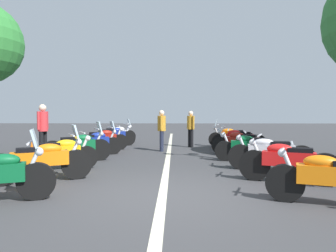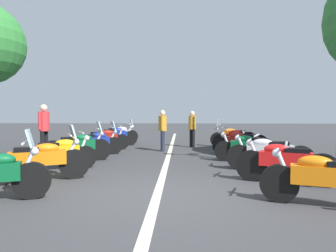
{
  "view_description": "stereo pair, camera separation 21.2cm",
  "coord_description": "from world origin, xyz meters",
  "px_view_note": "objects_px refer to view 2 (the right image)",
  "views": [
    {
      "loc": [
        -5.4,
        -0.21,
        1.47
      ],
      "look_at": [
        4.68,
        0.0,
        1.05
      ],
      "focal_mm": 32.61,
      "sensor_mm": 36.0,
      "label": 1
    },
    {
      "loc": [
        -5.4,
        -0.43,
        1.47
      ],
      "look_at": [
        4.68,
        0.0,
        1.05
      ],
      "focal_mm": 32.61,
      "sensor_mm": 36.0,
      "label": 2
    }
  ],
  "objects_px": {
    "motorcycle_left_row_3": "(78,146)",
    "motorcycle_right_row_4": "(242,142)",
    "motorcycle_left_row_7": "(119,134)",
    "motorcycle_right_row_5": "(239,139)",
    "motorcycle_right_row_2": "(269,153)",
    "motorcycle_left_row_4": "(95,142)",
    "motorcycle_left_row_5": "(103,139)",
    "bystander_1": "(44,126)",
    "motorcycle_left_row_6": "(115,136)",
    "traffic_cone_0": "(33,151)",
    "bystander_3": "(192,126)",
    "motorcycle_left_row_1": "(39,160)",
    "motorcycle_left_row_2": "(59,153)",
    "motorcycle_right_row_1": "(285,161)",
    "motorcycle_right_row_3": "(249,147)",
    "motorcycle_right_row_6": "(233,136)",
    "motorcycle_right_row_0": "(326,178)",
    "bystander_0": "(163,127)"
  },
  "relations": [
    {
      "from": "motorcycle_left_row_3",
      "to": "motorcycle_right_row_4",
      "type": "bearing_deg",
      "value": -10.21
    },
    {
      "from": "motorcycle_left_row_7",
      "to": "motorcycle_right_row_5",
      "type": "xyz_separation_m",
      "value": [
        -2.85,
        -5.43,
        -0.01
      ]
    },
    {
      "from": "motorcycle_left_row_7",
      "to": "motorcycle_right_row_2",
      "type": "xyz_separation_m",
      "value": [
        -7.14,
        -5.36,
        -0.0
      ]
    },
    {
      "from": "motorcycle_left_row_7",
      "to": "motorcycle_left_row_4",
      "type": "bearing_deg",
      "value": -107.94
    },
    {
      "from": "motorcycle_left_row_5",
      "to": "motorcycle_right_row_4",
      "type": "distance_m",
      "value": 5.38
    },
    {
      "from": "motorcycle_right_row_5",
      "to": "motorcycle_left_row_3",
      "type": "bearing_deg",
      "value": 43.65
    },
    {
      "from": "motorcycle_right_row_4",
      "to": "bystander_1",
      "type": "xyz_separation_m",
      "value": [
        -0.72,
        6.73,
        0.59
      ]
    },
    {
      "from": "motorcycle_left_row_4",
      "to": "motorcycle_left_row_6",
      "type": "bearing_deg",
      "value": 61.94
    },
    {
      "from": "motorcycle_right_row_5",
      "to": "traffic_cone_0",
      "type": "distance_m",
      "value": 7.54
    },
    {
      "from": "motorcycle_left_row_6",
      "to": "bystander_3",
      "type": "relative_size",
      "value": 1.21
    },
    {
      "from": "motorcycle_left_row_1",
      "to": "motorcycle_left_row_6",
      "type": "xyz_separation_m",
      "value": [
        7.22,
        -0.09,
        -0.01
      ]
    },
    {
      "from": "motorcycle_left_row_4",
      "to": "traffic_cone_0",
      "type": "xyz_separation_m",
      "value": [
        -1.27,
        1.61,
        -0.17
      ]
    },
    {
      "from": "motorcycle_left_row_6",
      "to": "bystander_1",
      "type": "bearing_deg",
      "value": -142.18
    },
    {
      "from": "motorcycle_left_row_2",
      "to": "bystander_1",
      "type": "relative_size",
      "value": 1.02
    },
    {
      "from": "motorcycle_right_row_1",
      "to": "bystander_3",
      "type": "relative_size",
      "value": 1.24
    },
    {
      "from": "motorcycle_right_row_1",
      "to": "motorcycle_left_row_6",
      "type": "bearing_deg",
      "value": -32.79
    },
    {
      "from": "motorcycle_right_row_3",
      "to": "bystander_3",
      "type": "relative_size",
      "value": 1.35
    },
    {
      "from": "motorcycle_left_row_2",
      "to": "bystander_3",
      "type": "relative_size",
      "value": 1.15
    },
    {
      "from": "motorcycle_left_row_2",
      "to": "motorcycle_right_row_6",
      "type": "relative_size",
      "value": 0.88
    },
    {
      "from": "motorcycle_left_row_1",
      "to": "motorcycle_right_row_2",
      "type": "relative_size",
      "value": 0.91
    },
    {
      "from": "motorcycle_right_row_3",
      "to": "motorcycle_left_row_4",
      "type": "bearing_deg",
      "value": -3.25
    },
    {
      "from": "motorcycle_left_row_1",
      "to": "motorcycle_right_row_2",
      "type": "bearing_deg",
      "value": -12.28
    },
    {
      "from": "motorcycle_left_row_2",
      "to": "traffic_cone_0",
      "type": "distance_m",
      "value": 2.18
    },
    {
      "from": "motorcycle_left_row_4",
      "to": "motorcycle_left_row_6",
      "type": "relative_size",
      "value": 0.99
    },
    {
      "from": "motorcycle_right_row_4",
      "to": "motorcycle_left_row_2",
      "type": "bearing_deg",
      "value": 50.23
    },
    {
      "from": "motorcycle_left_row_6",
      "to": "motorcycle_left_row_7",
      "type": "xyz_separation_m",
      "value": [
        1.43,
        0.14,
        0.0
      ]
    },
    {
      "from": "motorcycle_right_row_0",
      "to": "motorcycle_right_row_2",
      "type": "distance_m",
      "value": 3.06
    },
    {
      "from": "motorcycle_right_row_1",
      "to": "motorcycle_right_row_4",
      "type": "xyz_separation_m",
      "value": [
        4.33,
        0.03,
        -0.01
      ]
    },
    {
      "from": "motorcycle_left_row_2",
      "to": "motorcycle_right_row_2",
      "type": "relative_size",
      "value": 0.83
    },
    {
      "from": "motorcycle_left_row_3",
      "to": "motorcycle_left_row_6",
      "type": "height_order",
      "value": "motorcycle_left_row_3"
    },
    {
      "from": "motorcycle_left_row_4",
      "to": "motorcycle_right_row_4",
      "type": "distance_m",
      "value": 5.18
    },
    {
      "from": "motorcycle_right_row_6",
      "to": "bystander_1",
      "type": "relative_size",
      "value": 1.16
    },
    {
      "from": "motorcycle_left_row_3",
      "to": "motorcycle_right_row_2",
      "type": "height_order",
      "value": "motorcycle_left_row_3"
    },
    {
      "from": "motorcycle_right_row_1",
      "to": "motorcycle_right_row_3",
      "type": "distance_m",
      "value": 2.85
    },
    {
      "from": "motorcycle_right_row_0",
      "to": "motorcycle_right_row_1",
      "type": "relative_size",
      "value": 1.01
    },
    {
      "from": "motorcycle_left_row_1",
      "to": "bystander_1",
      "type": "height_order",
      "value": "bystander_1"
    },
    {
      "from": "motorcycle_left_row_2",
      "to": "motorcycle_left_row_3",
      "type": "xyz_separation_m",
      "value": [
        1.41,
        -0.03,
        0.03
      ]
    },
    {
      "from": "motorcycle_right_row_0",
      "to": "motorcycle_right_row_2",
      "type": "xyz_separation_m",
      "value": [
        3.06,
        0.01,
        0.01
      ]
    },
    {
      "from": "motorcycle_left_row_7",
      "to": "motorcycle_right_row_5",
      "type": "height_order",
      "value": "motorcycle_left_row_7"
    },
    {
      "from": "motorcycle_left_row_2",
      "to": "motorcycle_right_row_3",
      "type": "distance_m",
      "value": 5.46
    },
    {
      "from": "bystander_0",
      "to": "motorcycle_right_row_1",
      "type": "bearing_deg",
      "value": -60.0
    },
    {
      "from": "motorcycle_right_row_1",
      "to": "motorcycle_right_row_5",
      "type": "relative_size",
      "value": 0.93
    },
    {
      "from": "motorcycle_left_row_4",
      "to": "motorcycle_left_row_7",
      "type": "distance_m",
      "value": 4.43
    },
    {
      "from": "motorcycle_left_row_4",
      "to": "traffic_cone_0",
      "type": "distance_m",
      "value": 2.06
    },
    {
      "from": "motorcycle_right_row_5",
      "to": "motorcycle_right_row_6",
      "type": "height_order",
      "value": "motorcycle_right_row_6"
    },
    {
      "from": "motorcycle_right_row_6",
      "to": "bystander_0",
      "type": "distance_m",
      "value": 3.44
    },
    {
      "from": "motorcycle_left_row_2",
      "to": "motorcycle_left_row_3",
      "type": "height_order",
      "value": "motorcycle_left_row_3"
    },
    {
      "from": "motorcycle_left_row_5",
      "to": "motorcycle_left_row_4",
      "type": "bearing_deg",
      "value": -113.71
    },
    {
      "from": "motorcycle_left_row_7",
      "to": "motorcycle_right_row_6",
      "type": "distance_m",
      "value": 5.64
    },
    {
      "from": "motorcycle_left_row_1",
      "to": "motorcycle_left_row_2",
      "type": "height_order",
      "value": "motorcycle_left_row_1"
    }
  ]
}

